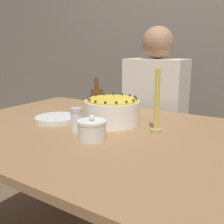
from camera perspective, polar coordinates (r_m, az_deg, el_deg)
wall_behind at (r=2.43m, az=18.64°, el=17.18°), size 8.00×0.05×2.60m
dining_table at (r=1.22m, az=-0.74°, el=-8.62°), size 1.62×1.04×0.76m
cake at (r=1.30m, az=0.00°, el=0.17°), size 0.27×0.27×0.14m
sugar_bowl at (r=1.08m, az=-4.49°, el=-3.83°), size 0.12×0.12×0.10m
sugar_shaker at (r=1.19m, az=-7.77°, el=-1.65°), size 0.05×0.05×0.11m
plate_stack at (r=1.38m, az=-12.16°, el=-1.45°), size 0.21×0.21×0.02m
candle at (r=1.15m, az=9.70°, el=1.00°), size 0.05×0.05×0.28m
bottle at (r=1.46m, az=-3.35°, el=2.38°), size 0.07×0.07×0.21m
person_man_blue_shirt at (r=1.90m, az=9.18°, el=-3.90°), size 0.40×0.34×1.27m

